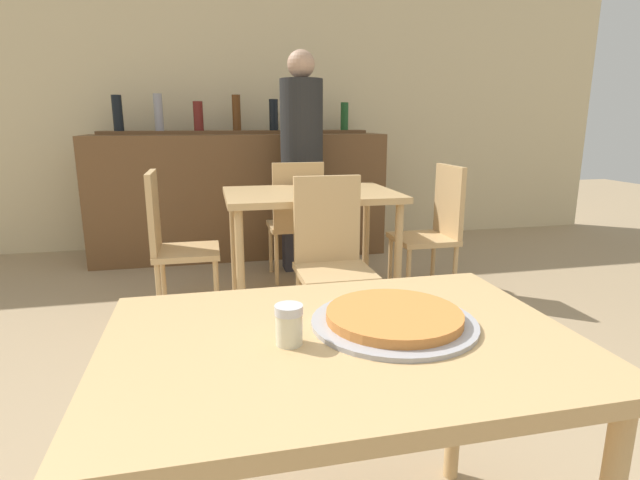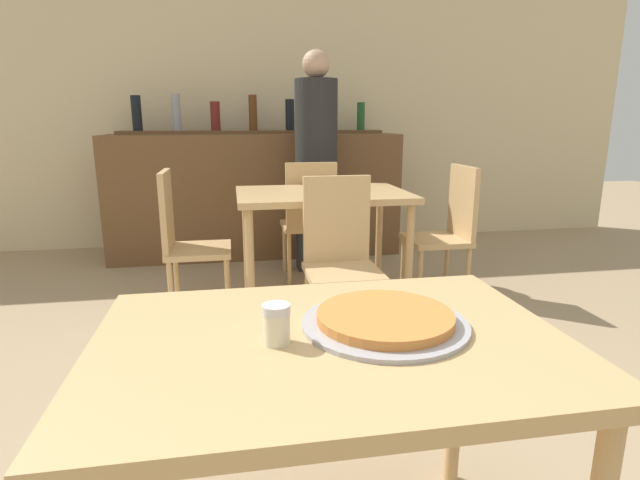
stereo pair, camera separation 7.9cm
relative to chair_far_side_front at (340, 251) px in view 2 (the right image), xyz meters
name	(u,v)px [view 2 (the right image)]	position (x,y,z in m)	size (l,w,h in m)	color
wall_back	(251,102)	(-0.36, 2.49, 0.88)	(8.00, 0.05, 2.80)	beige
dining_table_near	(330,367)	(-0.36, -1.54, 0.13)	(1.11, 0.77, 0.73)	tan
dining_table_far	(322,205)	(0.00, 0.55, 0.17)	(1.10, 0.77, 0.77)	tan
bar_counter	(256,195)	(-0.36, 1.98, 0.03)	(2.60, 0.56, 1.10)	brown
bar_back_shelf	(251,124)	(-0.38, 2.12, 0.67)	(2.39, 0.24, 0.35)	brown
chair_far_side_front	(340,251)	(0.00, 0.00, 0.00)	(0.40, 0.40, 0.92)	tan
chair_far_side_back	(310,215)	(0.00, 1.10, 0.00)	(0.40, 0.40, 0.92)	tan
chair_far_side_left	(184,236)	(-0.89, 0.55, 0.00)	(0.40, 0.40, 0.92)	tan
chair_far_side_right	(448,226)	(0.89, 0.55, 0.00)	(0.40, 0.40, 0.92)	tan
pizza_tray	(385,320)	(-0.22, -1.51, 0.23)	(0.41, 0.41, 0.04)	#A3A3A8
cheese_shaker	(277,324)	(-0.49, -1.56, 0.26)	(0.06, 0.06, 0.09)	beige
person_standing	(316,154)	(0.10, 1.40, 0.44)	(0.34, 0.34, 1.75)	#2D2D38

